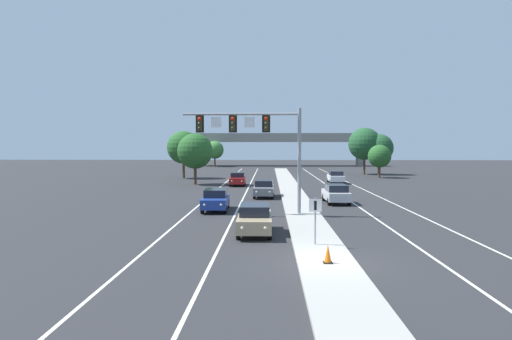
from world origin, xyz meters
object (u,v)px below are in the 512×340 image
Objects in this scene: tree_far_left_b at (184,147)px; tree_far_left_a at (195,151)px; car_receding_white at (336,177)px; tree_far_right_b at (365,144)px; overhead_signal_mast at (258,135)px; median_sign_post at (315,214)px; car_oncoming_tan at (255,219)px; car_oncoming_red at (238,179)px; tree_far_right_c at (380,156)px; car_receding_silver at (336,193)px; traffic_cone_median_nose at (328,254)px; tree_far_left_c at (215,150)px; car_oncoming_grey at (264,188)px; car_oncoming_blue at (216,199)px; tree_far_right_a at (379,148)px.

tree_far_left_a is (3.41, -10.28, -0.42)m from tree_far_left_b.
tree_far_right_b is at bearing 67.48° from car_receding_white.
overhead_signal_mast reaches higher than median_sign_post.
median_sign_post is 4.45m from car_oncoming_tan.
tree_far_right_c reaches higher than car_oncoming_red.
tree_far_right_b is (24.97, 20.09, 0.96)m from tree_far_left_a.
tree_far_right_b is at bearing 74.69° from car_receding_silver.
tree_far_left_c is (-14.62, 82.86, 3.30)m from traffic_cone_median_nose.
tree_far_right_c is (28.94, 1.91, -1.32)m from tree_far_left_b.
overhead_signal_mast reaches higher than car_oncoming_red.
median_sign_post reaches higher than car_oncoming_grey.
car_oncoming_blue is 22.72m from tree_far_left_a.
overhead_signal_mast is 11.83m from car_oncoming_grey.
tree_far_right_c is at bearing 3.78° from tree_far_left_b.
overhead_signal_mast is 1.79× the size of car_oncoming_grey.
tree_far_left_a is 1.08× the size of tree_far_left_c.
tree_far_left_b reaches higher than tree_far_right_a.
car_oncoming_grey is 0.71× the size of tree_far_left_a.
car_receding_white is at bearing 60.03° from car_oncoming_grey.
traffic_cone_median_nose is at bearing -87.25° from median_sign_post.
traffic_cone_median_nose is at bearing -83.26° from car_oncoming_grey.
tree_far_left_a is at bearing -172.55° from car_receding_white.
tree_far_left_c is at bearing 99.34° from overhead_signal_mast.
median_sign_post is 0.49× the size of car_oncoming_blue.
tree_far_left_c is at bearing 100.23° from car_oncoming_red.
tree_far_right_c is at bearing 51.28° from car_receding_white.
tree_far_right_a is at bearing 60.76° from car_receding_white.
car_oncoming_blue is at bearing -155.10° from car_receding_silver.
car_oncoming_blue is at bearing -115.27° from tree_far_right_b.
tree_far_left_a is at bearing -71.66° from tree_far_left_b.
car_oncoming_blue is at bearing 112.49° from traffic_cone_median_nose.
tree_far_right_c is (17.20, 36.29, -2.30)m from overhead_signal_mast.
median_sign_post is 0.49× the size of car_oncoming_grey.
traffic_cone_median_nose is at bearing -80.30° from car_oncoming_red.
car_receding_white is at bearing 81.64° from car_receding_silver.
car_oncoming_grey is (3.47, 8.63, 0.00)m from car_oncoming_blue.
tree_far_left_c is at bearing 130.49° from tree_far_right_c.
car_oncoming_tan is 0.65× the size of tree_far_left_b.
car_oncoming_tan is (0.01, -6.38, -4.70)m from overhead_signal_mast.
car_oncoming_red is (-3.00, 29.18, 0.00)m from car_oncoming_tan.
tree_far_right_b is at bearing 38.82° from tree_far_left_a.
tree_far_right_a is at bearing 71.25° from car_receding_silver.
tree_far_right_b is 1.16× the size of tree_far_right_a.
tree_far_left_a is at bearing 105.29° from car_oncoming_tan.
car_oncoming_grey is 37.88m from tree_far_right_a.
car_receding_white is at bearing 81.12° from traffic_cone_median_nose.
tree_far_right_a reaches higher than car_receding_silver.
tree_far_left_a is at bearing 123.09° from car_oncoming_grey.
traffic_cone_median_nose is 58.91m from tree_far_right_a.
tree_far_left_b is at bearing 159.19° from car_receding_white.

